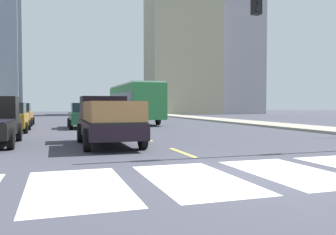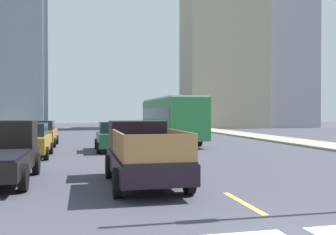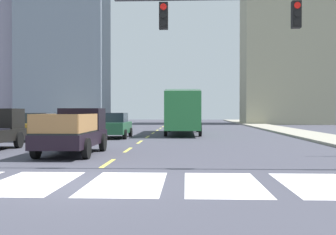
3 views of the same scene
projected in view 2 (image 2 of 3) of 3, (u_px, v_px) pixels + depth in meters
The scene contains 16 objects.
sidewalk_right at pixel (321, 145), 25.76m from camera, with size 3.18×110.00×0.15m, color #9B9687.
lane_dash_0 at pixel (243, 203), 9.49m from camera, with size 0.16×2.40×0.01m, color #D7CB4C.
lane_dash_1 at pixel (188, 172), 14.37m from camera, with size 0.16×2.40×0.01m, color #D7CB4C.
lane_dash_2 at pixel (161, 157), 19.24m from camera, with size 0.16×2.40×0.01m, color #D7CB4C.
lane_dash_3 at pixel (145, 148), 24.12m from camera, with size 0.16×2.40×0.01m, color #D7CB4C.
lane_dash_4 at pixel (135, 142), 29.00m from camera, with size 0.16×2.40×0.01m, color #D7CB4C.
lane_dash_5 at pixel (127, 138), 33.87m from camera, with size 0.16×2.40×0.01m, color #D7CB4C.
lane_dash_6 at pixel (121, 135), 38.75m from camera, with size 0.16×2.40×0.01m, color #D7CB4C.
lane_dash_7 at pixel (117, 132), 43.63m from camera, with size 0.16×2.40×0.01m, color #D7CB4C.
pickup_stakebed at pixel (142, 154), 12.16m from camera, with size 2.18×5.20×1.96m.
pickup_dark at pixel (1, 153), 12.60m from camera, with size 2.18×5.20×1.96m.
city_bus at pixel (171, 117), 28.21m from camera, with size 2.72×10.80×3.32m.
sedan_far at pixel (30, 140), 19.09m from camera, with size 2.02×4.40×1.72m.
sedan_near_left at pixel (41, 133), 25.63m from camera, with size 2.02×4.40×1.72m.
sedan_mid at pixel (113, 136), 22.33m from camera, with size 2.02×4.40×1.72m.
block_low_right at pixel (271, 19), 61.25m from camera, with size 10.76×10.74×34.60m, color #9A96A1.
Camera 2 is at (-3.91, -4.82, 2.24)m, focal length 40.80 mm.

